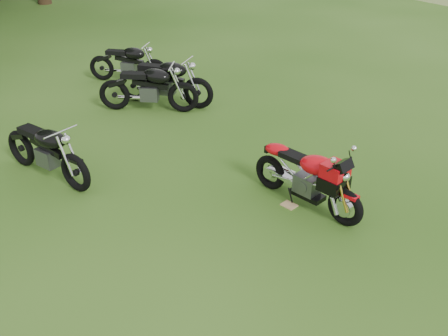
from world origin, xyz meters
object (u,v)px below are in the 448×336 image
at_px(sport_motorcycle, 307,173).
at_px(plywood_board, 289,205).
at_px(vintage_moto_a, 45,149).
at_px(vintage_moto_b, 164,80).
at_px(vintage_moto_c, 148,87).
at_px(vintage_moto_d, 128,62).

bearing_deg(sport_motorcycle, plywood_board, -126.87).
bearing_deg(vintage_moto_a, vintage_moto_b, 100.51).
height_order(plywood_board, vintage_moto_c, vintage_moto_c).
bearing_deg(vintage_moto_b, sport_motorcycle, -40.43).
xyz_separation_m(sport_motorcycle, vintage_moto_d, (-5.63, 3.35, -0.04)).
bearing_deg(plywood_board, vintage_moto_c, 151.30).
height_order(sport_motorcycle, plywood_board, sport_motorcycle).
relative_size(plywood_board, vintage_moto_d, 0.11).
bearing_deg(plywood_board, vintage_moto_d, 147.37).
height_order(sport_motorcycle, vintage_moto_d, sport_motorcycle).
bearing_deg(sport_motorcycle, vintage_moto_c, 173.08).
height_order(vintage_moto_b, vintage_moto_c, vintage_moto_b).
xyz_separation_m(vintage_moto_a, vintage_moto_d, (-1.65, 4.43, -0.01)).
height_order(vintage_moto_a, vintage_moto_c, vintage_moto_c).
bearing_deg(plywood_board, vintage_moto_b, 145.58).
height_order(sport_motorcycle, vintage_moto_c, sport_motorcycle).
distance_m(vintage_moto_c, vintage_moto_d, 2.00).
bearing_deg(vintage_moto_a, vintage_moto_d, 120.19).
height_order(vintage_moto_c, vintage_moto_d, vintage_moto_c).
distance_m(vintage_moto_a, vintage_moto_c, 3.11).
bearing_deg(vintage_moto_d, vintage_moto_c, -56.65).
distance_m(vintage_moto_b, vintage_moto_d, 1.82).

